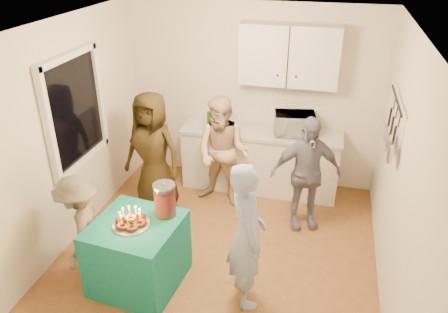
% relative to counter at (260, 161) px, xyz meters
% --- Properties ---
extents(floor, '(4.00, 4.00, 0.00)m').
position_rel_counter_xyz_m(floor, '(-0.20, -1.70, -0.43)').
color(floor, brown).
rests_on(floor, ground).
extents(ceiling, '(4.00, 4.00, 0.00)m').
position_rel_counter_xyz_m(ceiling, '(-0.20, -1.70, 2.17)').
color(ceiling, white).
rests_on(ceiling, floor).
extents(back_wall, '(3.60, 3.60, 0.00)m').
position_rel_counter_xyz_m(back_wall, '(-0.20, 0.30, 0.87)').
color(back_wall, silver).
rests_on(back_wall, floor).
extents(left_wall, '(4.00, 4.00, 0.00)m').
position_rel_counter_xyz_m(left_wall, '(-2.00, -1.70, 0.87)').
color(left_wall, silver).
rests_on(left_wall, floor).
extents(right_wall, '(4.00, 4.00, 0.00)m').
position_rel_counter_xyz_m(right_wall, '(1.60, -1.70, 0.87)').
color(right_wall, silver).
rests_on(right_wall, floor).
extents(window_night, '(0.04, 1.00, 1.20)m').
position_rel_counter_xyz_m(window_night, '(-1.97, -1.40, 1.12)').
color(window_night, black).
rests_on(window_night, left_wall).
extents(counter, '(2.20, 0.58, 0.86)m').
position_rel_counter_xyz_m(counter, '(0.00, 0.00, 0.00)').
color(counter, white).
rests_on(counter, floor).
extents(countertop, '(2.24, 0.62, 0.05)m').
position_rel_counter_xyz_m(countertop, '(0.00, -0.00, 0.46)').
color(countertop, beige).
rests_on(countertop, counter).
extents(upper_cabinet, '(1.30, 0.30, 0.80)m').
position_rel_counter_xyz_m(upper_cabinet, '(0.30, 0.15, 1.52)').
color(upper_cabinet, white).
rests_on(upper_cabinet, back_wall).
extents(pot_rack, '(0.12, 1.00, 0.60)m').
position_rel_counter_xyz_m(pot_rack, '(1.52, -1.00, 1.17)').
color(pot_rack, black).
rests_on(pot_rack, right_wall).
extents(microwave, '(0.59, 0.46, 0.30)m').
position_rel_counter_xyz_m(microwave, '(0.45, 0.00, 0.63)').
color(microwave, white).
rests_on(microwave, countertop).
extents(party_table, '(0.93, 0.93, 0.76)m').
position_rel_counter_xyz_m(party_table, '(-0.90, -2.27, -0.05)').
color(party_table, '#117665').
rests_on(party_table, floor).
extents(donut_cake, '(0.38, 0.38, 0.18)m').
position_rel_counter_xyz_m(donut_cake, '(-0.92, -2.30, 0.42)').
color(donut_cake, '#381C0C').
rests_on(donut_cake, party_table).
extents(punch_jar, '(0.22, 0.22, 0.34)m').
position_rel_counter_xyz_m(punch_jar, '(-0.65, -2.04, 0.50)').
color(punch_jar, red).
rests_on(punch_jar, party_table).
extents(man_birthday, '(0.58, 0.68, 1.56)m').
position_rel_counter_xyz_m(man_birthday, '(0.24, -2.22, 0.35)').
color(man_birthday, '#9CB5E3').
rests_on(man_birthday, floor).
extents(woman_back_left, '(0.87, 0.64, 1.63)m').
position_rel_counter_xyz_m(woman_back_left, '(-1.30, -0.82, 0.38)').
color(woman_back_left, '#4C3A15').
rests_on(woman_back_left, floor).
extents(woman_back_center, '(0.84, 0.70, 1.53)m').
position_rel_counter_xyz_m(woman_back_center, '(-0.43, -0.52, 0.34)').
color(woman_back_center, tan).
rests_on(woman_back_center, floor).
extents(woman_back_right, '(0.95, 0.63, 1.49)m').
position_rel_counter_xyz_m(woman_back_right, '(0.69, -0.79, 0.32)').
color(woman_back_right, black).
rests_on(woman_back_right, floor).
extents(child_near_left, '(0.67, 0.89, 1.21)m').
position_rel_counter_xyz_m(child_near_left, '(-1.52, -2.29, 0.18)').
color(child_near_left, '#565045').
rests_on(child_near_left, floor).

